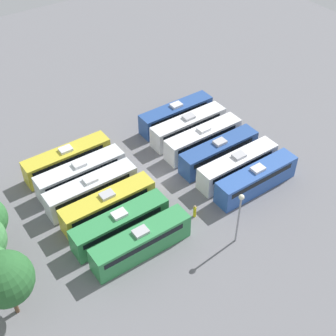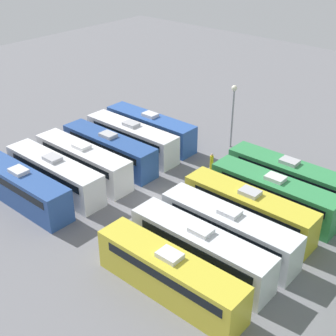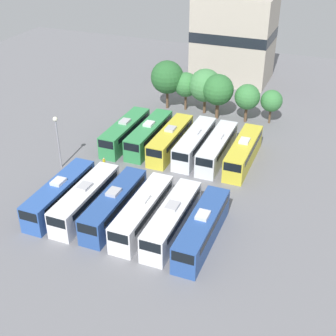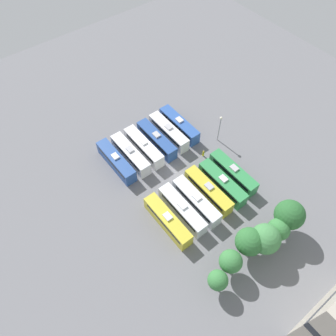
# 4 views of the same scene
# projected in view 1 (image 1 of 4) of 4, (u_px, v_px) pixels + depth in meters

# --- Properties ---
(ground_plane) EXTENTS (118.70, 118.70, 0.00)m
(ground_plane) POSITION_uv_depth(u_px,v_px,m) (160.00, 179.00, 59.19)
(ground_plane) COLOR slate
(bus_0) EXTENTS (2.52, 11.36, 3.45)m
(bus_0) POSITION_uv_depth(u_px,v_px,m) (256.00, 179.00, 56.73)
(bus_0) COLOR #2D56A8
(bus_0) RESTS_ON ground_plane
(bus_1) EXTENTS (2.52, 11.36, 3.45)m
(bus_1) POSITION_uv_depth(u_px,v_px,m) (238.00, 165.00, 58.57)
(bus_1) COLOR silver
(bus_1) RESTS_ON ground_plane
(bus_2) EXTENTS (2.52, 11.36, 3.45)m
(bus_2) POSITION_uv_depth(u_px,v_px,m) (219.00, 152.00, 60.59)
(bus_2) COLOR #284C93
(bus_2) RESTS_ON ground_plane
(bus_3) EXTENTS (2.52, 11.36, 3.45)m
(bus_3) POSITION_uv_depth(u_px,v_px,m) (203.00, 138.00, 62.68)
(bus_3) COLOR white
(bus_3) RESTS_ON ground_plane
(bus_4) EXTENTS (2.52, 11.36, 3.45)m
(bus_4) POSITION_uv_depth(u_px,v_px,m) (188.00, 126.00, 64.75)
(bus_4) COLOR silver
(bus_4) RESTS_ON ground_plane
(bus_5) EXTENTS (2.52, 11.36, 3.45)m
(bus_5) POSITION_uv_depth(u_px,v_px,m) (176.00, 114.00, 66.91)
(bus_5) COLOR #284C93
(bus_5) RESTS_ON ground_plane
(bus_6) EXTENTS (2.52, 11.36, 3.45)m
(bus_6) POSITION_uv_depth(u_px,v_px,m) (141.00, 242.00, 49.33)
(bus_6) COLOR #338C4C
(bus_6) RESTS_ON ground_plane
(bus_7) EXTENTS (2.52, 11.36, 3.45)m
(bus_7) POSITION_uv_depth(u_px,v_px,m) (120.00, 224.00, 51.20)
(bus_7) COLOR #338C4C
(bus_7) RESTS_ON ground_plane
(bus_8) EXTENTS (2.52, 11.36, 3.45)m
(bus_8) POSITION_uv_depth(u_px,v_px,m) (108.00, 205.00, 53.41)
(bus_8) COLOR gold
(bus_8) RESTS_ON ground_plane
(bus_9) EXTENTS (2.52, 11.36, 3.45)m
(bus_9) POSITION_uv_depth(u_px,v_px,m) (91.00, 189.00, 55.31)
(bus_9) COLOR silver
(bus_9) RESTS_ON ground_plane
(bus_10) EXTENTS (2.52, 11.36, 3.45)m
(bus_10) POSITION_uv_depth(u_px,v_px,m) (81.00, 174.00, 57.38)
(bus_10) COLOR silver
(bus_10) RESTS_ON ground_plane
(bus_11) EXTENTS (2.52, 11.36, 3.45)m
(bus_11) POSITION_uv_depth(u_px,v_px,m) (67.00, 159.00, 59.46)
(bus_11) COLOR gold
(bus_11) RESTS_ON ground_plane
(worker_person) EXTENTS (0.36, 0.36, 1.74)m
(worker_person) POSITION_uv_depth(u_px,v_px,m) (195.00, 211.00, 53.85)
(worker_person) COLOR gold
(worker_person) RESTS_ON ground_plane
(light_pole) EXTENTS (0.60, 0.60, 7.06)m
(light_pole) POSITION_uv_depth(u_px,v_px,m) (240.00, 210.00, 48.43)
(light_pole) COLOR gray
(light_pole) RESTS_ON ground_plane
(tree_0) EXTENTS (5.25, 5.25, 7.88)m
(tree_0) POSITION_uv_depth(u_px,v_px,m) (5.00, 279.00, 41.59)
(tree_0) COLOR brown
(tree_0) RESTS_ON ground_plane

